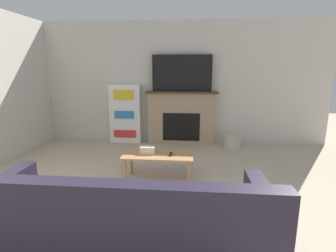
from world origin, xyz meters
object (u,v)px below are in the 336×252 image
bookshelf (126,114)px  storage_basket (233,143)px  couch (124,229)px  tv (182,73)px  coffee_table (158,157)px  fireplace (182,117)px

bookshelf → storage_basket: size_ratio=3.85×
couch → storage_basket: bearing=67.3°
bookshelf → storage_basket: (2.39, -0.32, -0.53)m
tv → coffee_table: (-0.26, -2.06, -1.21)m
fireplace → couch: 3.84m
couch → storage_basket: couch is taller
couch → storage_basket: (1.45, 3.48, -0.17)m
fireplace → couch: bearing=-95.1°
bookshelf → coffee_table: bearing=-63.7°
tv → storage_basket: size_ratio=3.77×
fireplace → tv: size_ratio=1.23×
tv → coffee_table: tv is taller
fireplace → bookshelf: 1.28m
couch → coffee_table: 1.74m
fireplace → couch: fireplace is taller
coffee_table → storage_basket: (1.37, 1.74, -0.24)m
tv → bookshelf: tv is taller
bookshelf → couch: bearing=-76.1°
storage_basket → bookshelf: bearing=172.5°
fireplace → bookshelf: bookshelf is taller
fireplace → bookshelf: size_ratio=1.21×
tv → bookshelf: 1.57m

